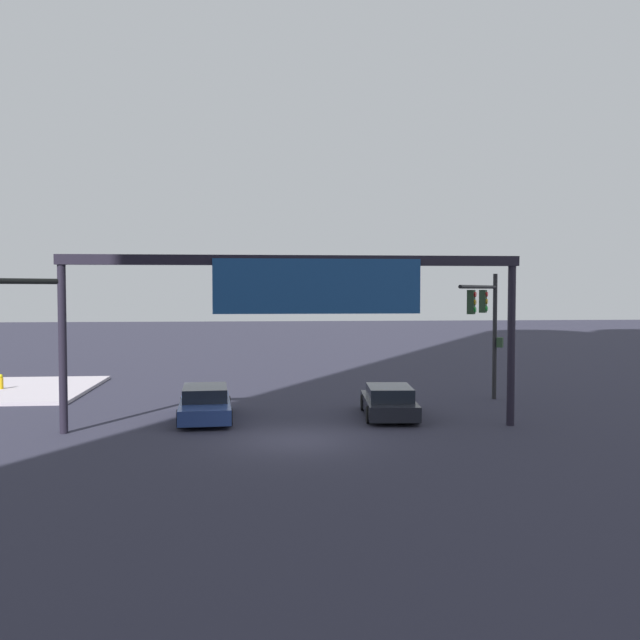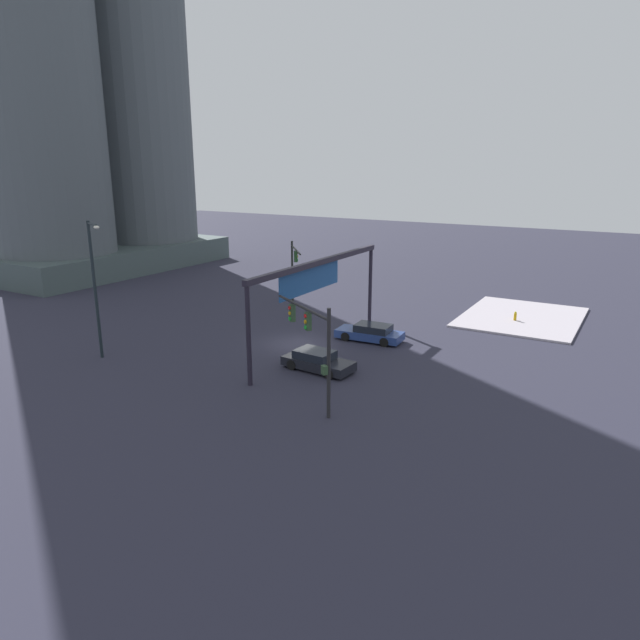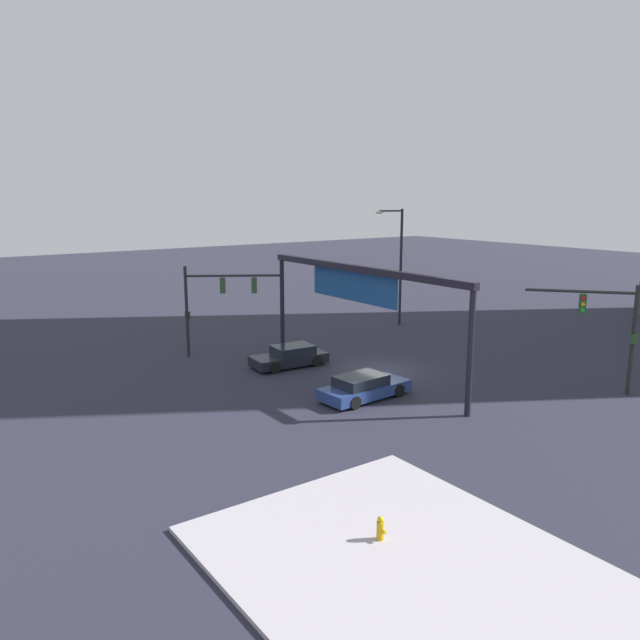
{
  "view_description": "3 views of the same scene",
  "coord_description": "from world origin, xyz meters",
  "px_view_note": "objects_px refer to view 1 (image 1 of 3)",
  "views": [
    {
      "loc": [
        1.27,
        22.32,
        4.9
      ],
      "look_at": [
        -0.58,
        2.04,
        4.0
      ],
      "focal_mm": 39.13,
      "sensor_mm": 36.0,
      "label": 1
    },
    {
      "loc": [
        -31.82,
        -20.47,
        12.15
      ],
      "look_at": [
        0.75,
        -1.43,
        1.73
      ],
      "focal_mm": 31.96,
      "sensor_mm": 36.0,
      "label": 2
    },
    {
      "loc": [
        25.41,
        -22.55,
        9.77
      ],
      "look_at": [
        -2.14,
        -2.91,
        2.9
      ],
      "focal_mm": 34.57,
      "sensor_mm": 36.0,
      "label": 3
    }
  ],
  "objects_px": {
    "sedan_car_approaching": "(389,402)",
    "fire_hydrant_on_curb": "(1,382)",
    "traffic_signal_near_corner": "(486,315)",
    "sedan_car_waiting_far": "(205,404)"
  },
  "relations": [
    {
      "from": "sedan_car_approaching",
      "to": "traffic_signal_near_corner",
      "type": "bearing_deg",
      "value": -57.7
    },
    {
      "from": "sedan_car_approaching",
      "to": "fire_hydrant_on_curb",
      "type": "distance_m",
      "value": 18.98
    },
    {
      "from": "sedan_car_waiting_far",
      "to": "fire_hydrant_on_curb",
      "type": "xyz_separation_m",
      "value": [
        10.2,
        -7.79,
        -0.09
      ]
    },
    {
      "from": "sedan_car_approaching",
      "to": "fire_hydrant_on_curb",
      "type": "xyz_separation_m",
      "value": [
        17.2,
        -8.02,
        -0.09
      ]
    },
    {
      "from": "sedan_car_approaching",
      "to": "fire_hydrant_on_curb",
      "type": "height_order",
      "value": "sedan_car_approaching"
    },
    {
      "from": "traffic_signal_near_corner",
      "to": "fire_hydrant_on_curb",
      "type": "relative_size",
      "value": 7.87
    },
    {
      "from": "sedan_car_waiting_far",
      "to": "fire_hydrant_on_curb",
      "type": "bearing_deg",
      "value": -130.98
    },
    {
      "from": "traffic_signal_near_corner",
      "to": "sedan_car_waiting_far",
      "type": "relative_size",
      "value": 1.16
    },
    {
      "from": "sedan_car_approaching",
      "to": "sedan_car_waiting_far",
      "type": "distance_m",
      "value": 7.01
    },
    {
      "from": "traffic_signal_near_corner",
      "to": "fire_hydrant_on_curb",
      "type": "distance_m",
      "value": 22.78
    }
  ]
}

